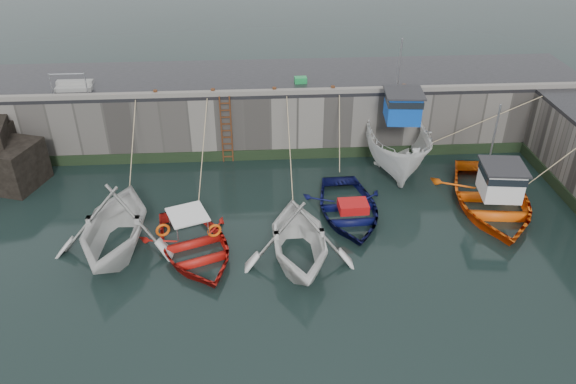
{
  "coord_description": "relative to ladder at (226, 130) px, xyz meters",
  "views": [
    {
      "loc": [
        -0.67,
        -13.2,
        12.43
      ],
      "look_at": [
        0.48,
        5.05,
        1.2
      ],
      "focal_mm": 35.0,
      "sensor_mm": 36.0,
      "label": 1
    }
  ],
  "objects": [
    {
      "name": "road_back",
      "position": [
        2.0,
        2.59,
        1.49
      ],
      "size": [
        30.0,
        5.0,
        0.16
      ],
      "primitive_type": "cube",
      "color": "black",
      "rests_on": "quay_back"
    },
    {
      "name": "boat_near_white_rope",
      "position": [
        -3.81,
        -1.93,
        -1.59
      ],
      "size": [
        0.04,
        4.8,
        3.1
      ],
      "primitive_type": null,
      "color": "tan",
      "rests_on": "ground"
    },
    {
      "name": "bollard_a",
      "position": [
        -3.0,
        0.34,
        1.71
      ],
      "size": [
        0.18,
        0.18,
        0.28
      ],
      "primitive_type": "cylinder",
      "color": "#3F1E0F",
      "rests_on": "road_back"
    },
    {
      "name": "quay_back",
      "position": [
        2.0,
        2.59,
        -0.09
      ],
      "size": [
        30.0,
        5.0,
        3.0
      ],
      "primitive_type": "cube",
      "color": "slate",
      "rests_on": "ground"
    },
    {
      "name": "bollard_c",
      "position": [
        2.2,
        0.34,
        1.71
      ],
      "size": [
        0.18,
        0.18,
        0.28
      ],
      "primitive_type": "cylinder",
      "color": "#3F1E0F",
      "rests_on": "road_back"
    },
    {
      "name": "boat_near_blacktrim",
      "position": [
        2.68,
        -7.52,
        -1.59
      ],
      "size": [
        4.35,
        4.98,
        2.54
      ],
      "primitive_type": "imported",
      "rotation": [
        0.0,
        0.0,
        0.04
      ],
      "color": "white",
      "rests_on": "ground"
    },
    {
      "name": "boat_far_orange",
      "position": [
        10.72,
        -4.57,
        -1.18
      ],
      "size": [
        5.12,
        6.65,
        4.28
      ],
      "rotation": [
        0.0,
        0.0,
        -0.12
      ],
      "color": "#F85D0D",
      "rests_on": "ground"
    },
    {
      "name": "bollard_e",
      "position": [
        8.0,
        0.34,
        1.71
      ],
      "size": [
        0.18,
        0.18,
        0.28
      ],
      "primitive_type": "cylinder",
      "color": "#3F1E0F",
      "rests_on": "road_back"
    },
    {
      "name": "algae_back",
      "position": [
        2.0,
        0.05,
        -1.34
      ],
      "size": [
        30.0,
        0.08,
        0.5
      ],
      "primitive_type": "cube",
      "color": "black",
      "rests_on": "ground"
    },
    {
      "name": "boat_near_blue",
      "position": [
        -1.03,
        -6.82,
        -1.59
      ],
      "size": [
        5.05,
        5.87,
        1.02
      ],
      "primitive_type": "imported",
      "rotation": [
        0.0,
        0.0,
        0.36
      ],
      "color": "#B8160F",
      "rests_on": "ground"
    },
    {
      "name": "boat_near_navy",
      "position": [
        4.88,
        -4.73,
        -1.59
      ],
      "size": [
        3.62,
        4.96,
        1.0
      ],
      "primitive_type": "imported",
      "rotation": [
        0.0,
        0.0,
        0.03
      ],
      "color": "#090C3A",
      "rests_on": "ground"
    },
    {
      "name": "boat_near_blue_rope",
      "position": [
        -1.03,
        -2.11,
        -1.59
      ],
      "size": [
        0.04,
        5.11,
        3.1
      ],
      "primitive_type": null,
      "color": "tan",
      "rests_on": "ground"
    },
    {
      "name": "boat_near_navy_rope",
      "position": [
        4.88,
        -1.07,
        -1.59
      ],
      "size": [
        0.04,
        3.48,
        3.1
      ],
      "primitive_type": null,
      "color": "tan",
      "rests_on": "ground"
    },
    {
      "name": "ladder",
      "position": [
        0.0,
        0.0,
        0.0
      ],
      "size": [
        0.51,
        0.08,
        3.2
      ],
      "color": "#3F1E0F",
      "rests_on": "ground"
    },
    {
      "name": "boat_near_white",
      "position": [
        -3.81,
        -6.44,
        -1.59
      ],
      "size": [
        4.82,
        5.5,
        2.77
      ],
      "primitive_type": "imported",
      "rotation": [
        0.0,
        0.0,
        -0.06
      ],
      "color": "silver",
      "rests_on": "ground"
    },
    {
      "name": "kerb_back",
      "position": [
        2.0,
        0.24,
        1.67
      ],
      "size": [
        30.0,
        0.3,
        0.2
      ],
      "primitive_type": "cube",
      "color": "slate",
      "rests_on": "road_back"
    },
    {
      "name": "boat_far_white",
      "position": [
        7.66,
        -0.64,
        -0.43
      ],
      "size": [
        3.33,
        7.39,
        5.77
      ],
      "rotation": [
        0.0,
        0.0,
        -0.09
      ],
      "color": "white",
      "rests_on": "ground"
    },
    {
      "name": "railing",
      "position": [
        -6.75,
        1.33,
        1.77
      ],
      "size": [
        1.6,
        1.05,
        1.0
      ],
      "color": "#A5A8AD",
      "rests_on": "road_back"
    },
    {
      "name": "fish_crate",
      "position": [
        3.47,
        1.57,
        1.7
      ],
      "size": [
        0.57,
        0.41,
        0.27
      ],
      "primitive_type": "cube",
      "rotation": [
        0.0,
        0.0,
        0.05
      ],
      "color": "#1A8F42",
      "rests_on": "road_back"
    },
    {
      "name": "boat_near_blacktrim_rope",
      "position": [
        2.68,
        -2.47,
        -1.59
      ],
      "size": [
        0.04,
        5.73,
        3.1
      ],
      "primitive_type": null,
      "color": "tan",
      "rests_on": "ground"
    },
    {
      "name": "bollard_b",
      "position": [
        -0.5,
        0.34,
        1.71
      ],
      "size": [
        0.18,
        0.18,
        0.28
      ],
      "primitive_type": "cylinder",
      "color": "#3F1E0F",
      "rests_on": "road_back"
    },
    {
      "name": "ground",
      "position": [
        2.0,
        -9.91,
        -1.59
      ],
      "size": [
        120.0,
        120.0,
        0.0
      ],
      "primitive_type": "plane",
      "color": "black",
      "rests_on": "ground"
    },
    {
      "name": "bollard_d",
      "position": [
        4.8,
        0.34,
        1.71
      ],
      "size": [
        0.18,
        0.18,
        0.28
      ],
      "primitive_type": "cylinder",
      "color": "#3F1E0F",
      "rests_on": "road_back"
    }
  ]
}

